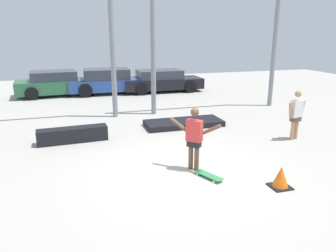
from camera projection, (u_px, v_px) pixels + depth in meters
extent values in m
plane|color=#B2ADA3|center=(183.00, 173.00, 7.90)|extent=(36.00, 36.00, 0.00)
cylinder|color=brown|center=(191.00, 155.00, 8.07)|extent=(0.12, 0.12, 0.73)
cylinder|color=brown|center=(197.00, 156.00, 7.99)|extent=(0.12, 0.12, 0.73)
cube|color=black|center=(194.00, 143.00, 7.95)|extent=(0.35, 0.36, 0.16)
cube|color=#DB3838|center=(194.00, 131.00, 7.86)|extent=(0.40, 0.41, 0.53)
sphere|color=brown|center=(195.00, 112.00, 7.73)|extent=(0.20, 0.20, 0.20)
cylinder|color=brown|center=(178.00, 124.00, 8.05)|extent=(0.38, 0.40, 0.32)
cylinder|color=brown|center=(212.00, 129.00, 7.61)|extent=(0.38, 0.40, 0.32)
cube|color=#338C4C|center=(209.00, 175.00, 7.63)|extent=(0.50, 0.79, 0.01)
cylinder|color=silver|center=(220.00, 179.00, 7.52)|extent=(0.05, 0.06, 0.05)
cylinder|color=silver|center=(214.00, 182.00, 7.38)|extent=(0.05, 0.06, 0.05)
cylinder|color=silver|center=(204.00, 172.00, 7.90)|extent=(0.05, 0.06, 0.05)
cylinder|color=silver|center=(197.00, 174.00, 7.76)|extent=(0.05, 0.06, 0.05)
cube|color=black|center=(73.00, 135.00, 10.07)|extent=(2.12, 0.58, 0.45)
cube|color=black|center=(184.00, 123.00, 11.83)|extent=(2.79, 1.13, 0.19)
cylinder|color=gray|center=(113.00, 52.00, 12.43)|extent=(0.20, 0.20, 5.10)
cylinder|color=gray|center=(153.00, 51.00, 12.87)|extent=(0.20, 0.20, 5.10)
cylinder|color=gray|center=(274.00, 49.00, 14.40)|extent=(0.20, 0.20, 5.10)
cube|color=#28603D|center=(58.00, 86.00, 17.32)|extent=(4.28, 1.99, 0.65)
cube|color=#2D333D|center=(53.00, 76.00, 17.11)|extent=(2.40, 1.72, 0.47)
cylinder|color=black|center=(81.00, 86.00, 18.56)|extent=(0.66, 0.27, 0.65)
cylinder|color=black|center=(85.00, 90.00, 17.07)|extent=(0.66, 0.27, 0.65)
cylinder|color=black|center=(32.00, 88.00, 17.67)|extent=(0.66, 0.27, 0.65)
cylinder|color=black|center=(32.00, 94.00, 16.19)|extent=(0.66, 0.27, 0.65)
cube|color=#284793|center=(110.00, 84.00, 17.89)|extent=(4.41, 1.78, 0.61)
cube|color=#2D333D|center=(106.00, 74.00, 17.68)|extent=(2.44, 1.59, 0.55)
cylinder|color=black|center=(132.00, 84.00, 19.02)|extent=(0.71, 0.24, 0.71)
cylinder|color=black|center=(137.00, 88.00, 17.52)|extent=(0.71, 0.24, 0.71)
cylinder|color=black|center=(84.00, 86.00, 18.34)|extent=(0.71, 0.24, 0.71)
cylinder|color=black|center=(85.00, 91.00, 16.84)|extent=(0.71, 0.24, 0.71)
cube|color=black|center=(162.00, 83.00, 18.52)|extent=(4.44, 1.73, 0.57)
cube|color=#2D333D|center=(159.00, 74.00, 18.32)|extent=(2.45, 1.58, 0.47)
cylinder|color=black|center=(181.00, 83.00, 19.69)|extent=(0.64, 0.23, 0.64)
cylinder|color=black|center=(190.00, 87.00, 18.16)|extent=(0.64, 0.23, 0.64)
cylinder|color=black|center=(136.00, 85.00, 18.95)|extent=(0.64, 0.23, 0.64)
cylinder|color=black|center=(142.00, 89.00, 17.43)|extent=(0.64, 0.23, 0.64)
cylinder|color=tan|center=(296.00, 128.00, 10.32)|extent=(0.12, 0.12, 0.73)
cylinder|color=tan|center=(293.00, 128.00, 10.24)|extent=(0.12, 0.12, 0.73)
cube|color=#4C4238|center=(295.00, 119.00, 10.20)|extent=(0.37, 0.26, 0.16)
cube|color=silver|center=(297.00, 109.00, 10.11)|extent=(0.43, 0.28, 0.53)
sphere|color=tan|center=(298.00, 94.00, 9.98)|extent=(0.20, 0.20, 0.20)
cylinder|color=tan|center=(302.00, 108.00, 10.25)|extent=(0.17, 0.12, 0.50)
cylinder|color=tan|center=(290.00, 110.00, 9.98)|extent=(0.17, 0.12, 0.50)
cube|color=black|center=(280.00, 186.00, 7.18)|extent=(0.44, 0.44, 0.03)
cone|color=orange|center=(281.00, 176.00, 7.12)|extent=(0.35, 0.35, 0.46)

